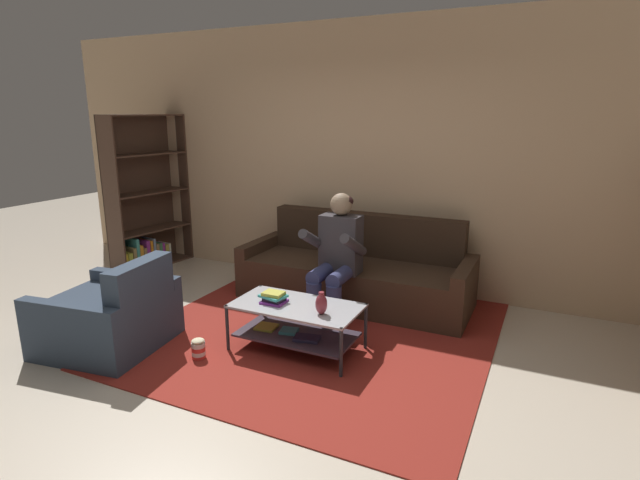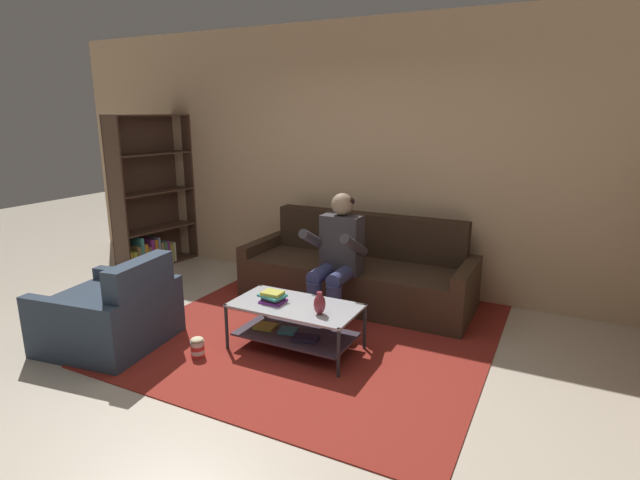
{
  "view_description": "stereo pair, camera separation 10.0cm",
  "coord_description": "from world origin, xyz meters",
  "px_view_note": "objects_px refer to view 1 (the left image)",
  "views": [
    {
      "loc": [
        1.95,
        -2.8,
        1.94
      ],
      "look_at": [
        0.13,
        1.01,
        0.85
      ],
      "focal_mm": 28.0,
      "sensor_mm": 36.0,
      "label": 1
    },
    {
      "loc": [
        2.04,
        -2.76,
        1.94
      ],
      "look_at": [
        0.13,
        1.01,
        0.85
      ],
      "focal_mm": 28.0,
      "sensor_mm": 36.0,
      "label": 2
    }
  ],
  "objects_px": {
    "person_seated_center": "(336,253)",
    "armchair": "(110,317)",
    "vase": "(321,304)",
    "book_stack": "(274,297)",
    "popcorn_tub": "(198,349)",
    "coffee_table": "(296,320)",
    "bookshelf": "(144,211)",
    "couch": "(356,274)"
  },
  "relations": [
    {
      "from": "person_seated_center",
      "to": "armchair",
      "type": "distance_m",
      "value": 2.06
    },
    {
      "from": "vase",
      "to": "book_stack",
      "type": "height_order",
      "value": "vase"
    },
    {
      "from": "person_seated_center",
      "to": "armchair",
      "type": "relative_size",
      "value": 1.18
    },
    {
      "from": "popcorn_tub",
      "to": "book_stack",
      "type": "bearing_deg",
      "value": 44.97
    },
    {
      "from": "coffee_table",
      "to": "armchair",
      "type": "bearing_deg",
      "value": -156.95
    },
    {
      "from": "coffee_table",
      "to": "popcorn_tub",
      "type": "xyz_separation_m",
      "value": [
        -0.64,
        -0.48,
        -0.18
      ]
    },
    {
      "from": "coffee_table",
      "to": "vase",
      "type": "height_order",
      "value": "vase"
    },
    {
      "from": "vase",
      "to": "bookshelf",
      "type": "relative_size",
      "value": 0.1
    },
    {
      "from": "bookshelf",
      "to": "couch",
      "type": "bearing_deg",
      "value": 0.18
    },
    {
      "from": "coffee_table",
      "to": "vase",
      "type": "distance_m",
      "value": 0.36
    },
    {
      "from": "bookshelf",
      "to": "popcorn_tub",
      "type": "bearing_deg",
      "value": -38.3
    },
    {
      "from": "couch",
      "to": "person_seated_center",
      "type": "xyz_separation_m",
      "value": [
        0.0,
        -0.52,
        0.36
      ]
    },
    {
      "from": "popcorn_tub",
      "to": "bookshelf",
      "type": "bearing_deg",
      "value": 141.7
    },
    {
      "from": "book_stack",
      "to": "armchair",
      "type": "bearing_deg",
      "value": -155.19
    },
    {
      "from": "book_stack",
      "to": "armchair",
      "type": "xyz_separation_m",
      "value": [
        -1.26,
        -0.58,
        -0.18
      ]
    },
    {
      "from": "person_seated_center",
      "to": "bookshelf",
      "type": "bearing_deg",
      "value": 170.0
    },
    {
      "from": "couch",
      "to": "armchair",
      "type": "relative_size",
      "value": 2.33
    },
    {
      "from": "coffee_table",
      "to": "book_stack",
      "type": "relative_size",
      "value": 4.53
    },
    {
      "from": "popcorn_tub",
      "to": "armchair",
      "type": "bearing_deg",
      "value": -170.6
    },
    {
      "from": "vase",
      "to": "coffee_table",
      "type": "bearing_deg",
      "value": 162.88
    },
    {
      "from": "vase",
      "to": "armchair",
      "type": "xyz_separation_m",
      "value": [
        -1.72,
        -0.53,
        -0.23
      ]
    },
    {
      "from": "book_stack",
      "to": "popcorn_tub",
      "type": "height_order",
      "value": "book_stack"
    },
    {
      "from": "book_stack",
      "to": "popcorn_tub",
      "type": "relative_size",
      "value": 1.32
    },
    {
      "from": "coffee_table",
      "to": "book_stack",
      "type": "distance_m",
      "value": 0.27
    },
    {
      "from": "bookshelf",
      "to": "popcorn_tub",
      "type": "distance_m",
      "value": 2.91
    },
    {
      "from": "person_seated_center",
      "to": "book_stack",
      "type": "relative_size",
      "value": 5.18
    },
    {
      "from": "couch",
      "to": "popcorn_tub",
      "type": "xyz_separation_m",
      "value": [
        -0.66,
        -1.77,
        -0.21
      ]
    },
    {
      "from": "couch",
      "to": "person_seated_center",
      "type": "bearing_deg",
      "value": -90.0
    },
    {
      "from": "vase",
      "to": "person_seated_center",
      "type": "bearing_deg",
      "value": 106.23
    },
    {
      "from": "couch",
      "to": "vase",
      "type": "distance_m",
      "value": 1.4
    },
    {
      "from": "couch",
      "to": "book_stack",
      "type": "relative_size",
      "value": 10.23
    },
    {
      "from": "bookshelf",
      "to": "armchair",
      "type": "relative_size",
      "value": 1.88
    },
    {
      "from": "person_seated_center",
      "to": "coffee_table",
      "type": "distance_m",
      "value": 0.86
    },
    {
      "from": "vase",
      "to": "bookshelf",
      "type": "xyz_separation_m",
      "value": [
        -3.14,
        1.36,
        0.23
      ]
    },
    {
      "from": "person_seated_center",
      "to": "bookshelf",
      "type": "relative_size",
      "value": 0.63
    },
    {
      "from": "coffee_table",
      "to": "popcorn_tub",
      "type": "bearing_deg",
      "value": -142.9
    },
    {
      "from": "couch",
      "to": "bookshelf",
      "type": "distance_m",
      "value": 2.92
    },
    {
      "from": "coffee_table",
      "to": "person_seated_center",
      "type": "bearing_deg",
      "value": 88.22
    },
    {
      "from": "person_seated_center",
      "to": "coffee_table",
      "type": "bearing_deg",
      "value": -91.78
    },
    {
      "from": "bookshelf",
      "to": "book_stack",
      "type": "bearing_deg",
      "value": -26.1
    },
    {
      "from": "vase",
      "to": "bookshelf",
      "type": "distance_m",
      "value": 3.43
    },
    {
      "from": "couch",
      "to": "popcorn_tub",
      "type": "height_order",
      "value": "couch"
    }
  ]
}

